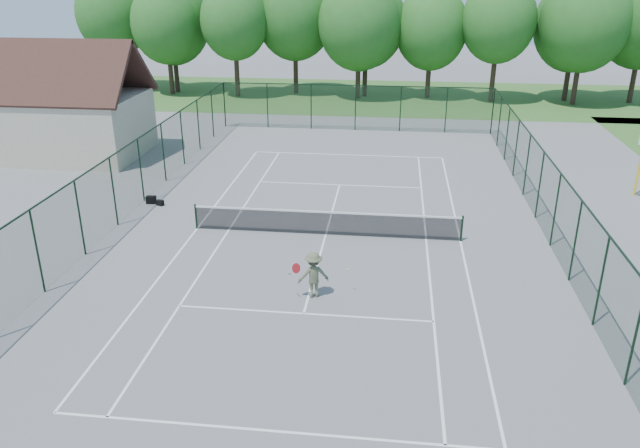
# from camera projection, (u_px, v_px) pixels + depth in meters

# --- Properties ---
(ground) EXTENTS (140.00, 140.00, 0.00)m
(ground) POSITION_uv_depth(u_px,v_px,m) (326.00, 235.00, 25.81)
(ground) COLOR slate
(ground) RESTS_ON ground
(grass_far) EXTENTS (80.00, 16.00, 0.01)m
(grass_far) POSITION_uv_depth(u_px,v_px,m) (364.00, 96.00, 53.33)
(grass_far) COLOR #3D6C2B
(grass_far) RESTS_ON ground
(court_lines) EXTENTS (11.05, 23.85, 0.01)m
(court_lines) POSITION_uv_depth(u_px,v_px,m) (326.00, 235.00, 25.81)
(court_lines) COLOR white
(court_lines) RESTS_ON ground
(tennis_net) EXTENTS (11.08, 0.08, 1.10)m
(tennis_net) POSITION_uv_depth(u_px,v_px,m) (326.00, 222.00, 25.59)
(tennis_net) COLOR black
(tennis_net) RESTS_ON ground
(fence_enclosure) EXTENTS (18.05, 36.05, 3.02)m
(fence_enclosure) POSITION_uv_depth(u_px,v_px,m) (326.00, 199.00, 25.21)
(fence_enclosure) COLOR #19361E
(fence_enclosure) RESTS_ON ground
(utility_building) EXTENTS (8.60, 6.27, 6.63)m
(utility_building) POSITION_uv_depth(u_px,v_px,m) (67.00, 102.00, 35.55)
(utility_building) COLOR #C1B69F
(utility_building) RESTS_ON ground
(tree_line_far) EXTENTS (39.40, 6.40, 9.70)m
(tree_line_far) POSITION_uv_depth(u_px,v_px,m) (366.00, 23.00, 51.03)
(tree_line_far) COLOR #3A281E
(tree_line_far) RESTS_ON ground
(sports_bag_a) EXTENTS (0.46, 0.30, 0.35)m
(sports_bag_a) POSITION_uv_depth(u_px,v_px,m) (151.00, 200.00, 29.15)
(sports_bag_a) COLOR black
(sports_bag_a) RESTS_ON ground
(sports_bag_b) EXTENTS (0.37, 0.30, 0.25)m
(sports_bag_b) POSITION_uv_depth(u_px,v_px,m) (160.00, 203.00, 28.92)
(sports_bag_b) COLOR black
(sports_bag_b) RESTS_ON ground
(tennis_player) EXTENTS (2.02, 0.89, 1.61)m
(tennis_player) POSITION_uv_depth(u_px,v_px,m) (313.00, 275.00, 20.70)
(tennis_player) COLOR #555C41
(tennis_player) RESTS_ON ground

